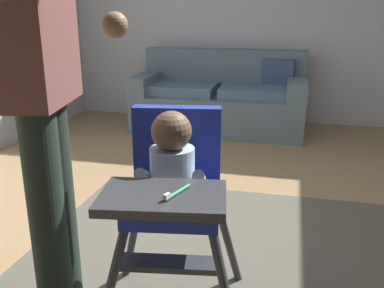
% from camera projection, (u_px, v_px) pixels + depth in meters
% --- Properties ---
extents(ground, '(6.21, 7.18, 0.10)m').
position_uv_depth(ground, '(218.00, 236.00, 2.56)').
color(ground, '#A07E55').
extents(wall_far, '(5.41, 0.06, 2.68)m').
position_uv_depth(wall_far, '(264.00, 5.00, 4.76)').
color(wall_far, silver).
rests_on(wall_far, ground).
extents(area_rug, '(2.19, 2.22, 0.01)m').
position_uv_depth(area_rug, '(226.00, 283.00, 2.02)').
color(area_rug, '#595548').
rests_on(area_rug, ground).
extents(couch, '(1.85, 0.86, 0.86)m').
position_uv_depth(couch, '(221.00, 100.00, 4.67)').
color(couch, slate).
rests_on(couch, ground).
extents(high_chair, '(0.69, 0.79, 0.91)m').
position_uv_depth(high_chair, '(173.00, 181.00, 1.63)').
color(high_chair, '#35373B').
rests_on(high_chair, ground).
extents(adult_standing, '(0.58, 0.50, 1.69)m').
position_uv_depth(adult_standing, '(42.00, 93.00, 1.54)').
color(adult_standing, '#243229').
rests_on(adult_standing, ground).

